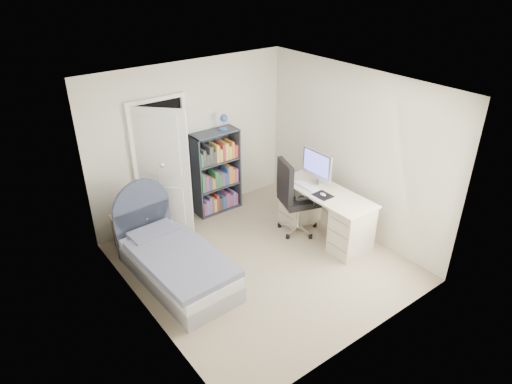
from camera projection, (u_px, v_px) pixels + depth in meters
room_shell at (262, 183)px, 5.85m from camera, size 3.50×3.70×2.60m
door at (163, 169)px, 6.73m from camera, size 0.92×0.62×2.06m
bed at (175, 261)px, 6.02m from camera, size 0.95×1.88×1.14m
nightstand at (128, 224)px, 6.57m from camera, size 0.42×0.42×0.62m
floor_lamp at (164, 211)px, 6.62m from camera, size 0.19×0.19×1.31m
bookcase at (217, 175)px, 7.45m from camera, size 0.78×0.33×1.65m
desk at (324, 211)px, 6.87m from camera, size 0.62×1.54×1.27m
office_chair at (293, 194)px, 6.84m from camera, size 0.67×0.68×1.20m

